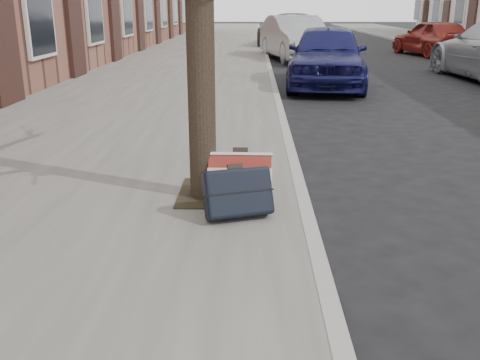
{
  "coord_description": "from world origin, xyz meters",
  "views": [
    {
      "loc": [
        -1.73,
        -3.61,
        1.84
      ],
      "look_at": [
        -1.83,
        0.8,
        0.39
      ],
      "focal_mm": 40.0,
      "sensor_mm": 36.0,
      "label": 1
    }
  ],
  "objects_px": {
    "suitcase_navy": "(238,192)",
    "car_near_front": "(327,55)",
    "car_near_mid": "(296,38)",
    "suitcase_red": "(240,176)"
  },
  "relations": [
    {
      "from": "suitcase_red",
      "to": "car_near_front",
      "type": "xyz_separation_m",
      "value": [
        1.82,
        8.03,
        0.38
      ]
    },
    {
      "from": "car_near_front",
      "to": "car_near_mid",
      "type": "height_order",
      "value": "car_near_mid"
    },
    {
      "from": "car_near_front",
      "to": "suitcase_navy",
      "type": "bearing_deg",
      "value": -95.0
    },
    {
      "from": "suitcase_red",
      "to": "suitcase_navy",
      "type": "bearing_deg",
      "value": -90.05
    },
    {
      "from": "car_near_front",
      "to": "suitcase_red",
      "type": "bearing_deg",
      "value": -95.6
    },
    {
      "from": "suitcase_navy",
      "to": "car_near_front",
      "type": "height_order",
      "value": "car_near_front"
    },
    {
      "from": "car_near_front",
      "to": "car_near_mid",
      "type": "distance_m",
      "value": 6.26
    },
    {
      "from": "suitcase_navy",
      "to": "car_near_mid",
      "type": "distance_m",
      "value": 14.82
    },
    {
      "from": "suitcase_navy",
      "to": "car_near_front",
      "type": "relative_size",
      "value": 0.13
    },
    {
      "from": "suitcase_red",
      "to": "car_near_mid",
      "type": "height_order",
      "value": "car_near_mid"
    }
  ]
}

